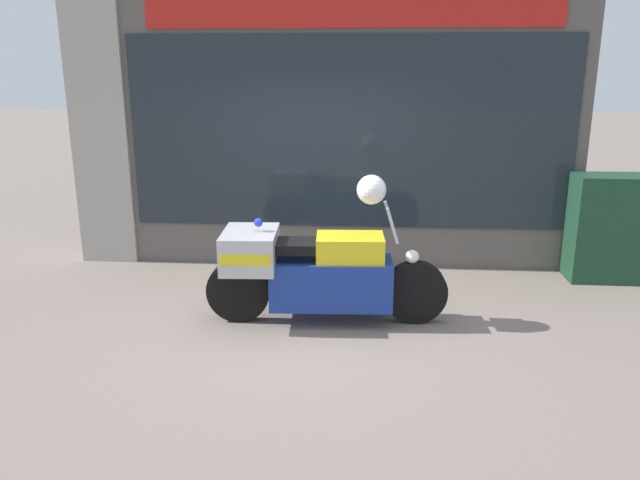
# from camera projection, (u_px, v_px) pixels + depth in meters

# --- Properties ---
(ground_plane) EXTENTS (60.00, 60.00, 0.00)m
(ground_plane) POSITION_uv_depth(u_px,v_px,m) (311.00, 318.00, 6.56)
(ground_plane) COLOR gray
(shop_building) EXTENTS (6.52, 0.55, 3.38)m
(shop_building) POSITION_uv_depth(u_px,v_px,m) (296.00, 135.00, 8.04)
(shop_building) COLOR #56514C
(shop_building) RESTS_ON ground
(window_display) EXTENTS (5.33, 0.30, 2.11)m
(window_display) POSITION_uv_depth(u_px,v_px,m) (346.00, 225.00, 8.35)
(window_display) COLOR slate
(window_display) RESTS_ON ground
(paramedic_motorcycle) EXTENTS (2.47, 0.77, 1.25)m
(paramedic_motorcycle) POSITION_uv_depth(u_px,v_px,m) (311.00, 270.00, 6.34)
(paramedic_motorcycle) COLOR black
(paramedic_motorcycle) RESTS_ON ground
(utility_cabinet) EXTENTS (0.99, 0.52, 1.30)m
(utility_cabinet) POSITION_uv_depth(u_px,v_px,m) (612.00, 228.00, 7.58)
(utility_cabinet) COLOR #193D28
(utility_cabinet) RESTS_ON ground
(white_helmet) EXTENTS (0.29, 0.29, 0.29)m
(white_helmet) POSITION_uv_depth(u_px,v_px,m) (371.00, 190.00, 6.10)
(white_helmet) COLOR white
(white_helmet) RESTS_ON paramedic_motorcycle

